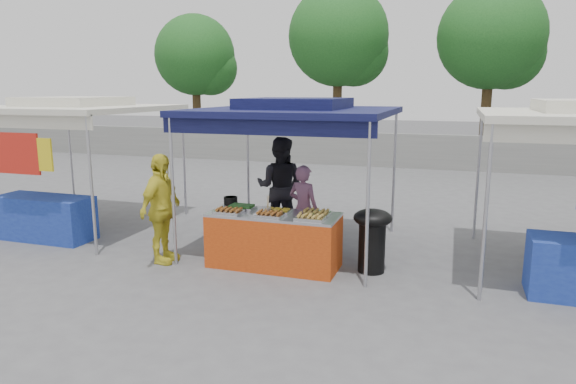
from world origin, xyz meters
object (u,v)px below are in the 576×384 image
(wok_burner, at_px, (372,235))
(vendor_woman, at_px, (303,209))
(customer_person, at_px, (161,209))
(vendor_table, at_px, (274,240))
(cooking_pot, at_px, (231,201))
(helper_man, at_px, (280,187))

(wok_burner, xyz_separation_m, vendor_woman, (-1.27, 0.64, 0.17))
(wok_burner, xyz_separation_m, customer_person, (-3.23, -0.60, 0.29))
(vendor_table, distance_m, cooking_pot, 1.07)
(vendor_table, bearing_deg, customer_person, -168.48)
(cooking_pot, bearing_deg, vendor_woman, 25.96)
(wok_burner, bearing_deg, helper_man, 123.22)
(cooking_pot, relative_size, wok_burner, 0.23)
(cooking_pot, distance_m, wok_burner, 2.38)
(vendor_table, xyz_separation_m, helper_man, (-0.47, 1.67, 0.51))
(customer_person, bearing_deg, wok_burner, -79.03)
(vendor_table, bearing_deg, vendor_woman, 76.45)
(vendor_table, bearing_deg, wok_burner, 9.30)
(vendor_woman, bearing_deg, vendor_table, 90.76)
(helper_man, height_order, customer_person, helper_man)
(helper_man, distance_m, customer_person, 2.39)
(customer_person, bearing_deg, helper_man, -31.77)
(cooking_pot, bearing_deg, vendor_table, -21.77)
(helper_man, bearing_deg, vendor_table, 101.15)
(wok_burner, bearing_deg, cooking_pot, 156.71)
(vendor_woman, height_order, helper_man, helper_man)
(helper_man, bearing_deg, cooking_pot, 68.22)
(helper_man, xyz_separation_m, customer_person, (-1.28, -2.02, -0.06))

